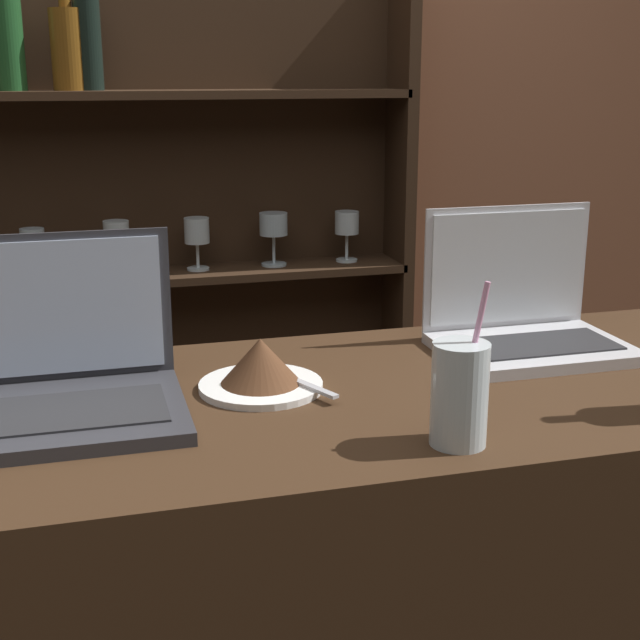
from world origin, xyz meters
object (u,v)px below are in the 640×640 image
laptop_far (523,318)px  cake_plate (261,368)px  laptop_near (49,379)px  water_glass (460,394)px

laptop_far → cake_plate: laptop_far is taller
laptop_near → cake_plate: size_ratio=1.89×
laptop_far → water_glass: laptop_far is taller
laptop_near → cake_plate: laptop_near is taller
laptop_far → cake_plate: bearing=-169.8°
cake_plate → water_glass: (0.19, -0.25, 0.03)m
water_glass → laptop_far: bearing=51.9°
laptop_near → laptop_far: 0.74m
laptop_near → cake_plate: bearing=2.7°
water_glass → laptop_near: bearing=153.6°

